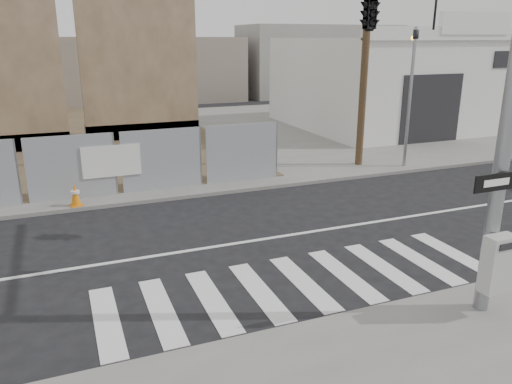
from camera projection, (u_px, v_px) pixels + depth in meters
name	position (u px, v px, depth m)	size (l,w,h in m)	color
ground	(259.00, 240.00, 12.69)	(100.00, 100.00, 0.00)	black
sidewalk_far	(155.00, 139.00, 25.10)	(50.00, 20.00, 0.12)	slate
signal_pole	(408.00, 45.00, 10.34)	(0.96, 5.87, 7.00)	gray
far_signal_pole	(412.00, 78.00, 18.57)	(0.16, 0.20, 5.60)	gray
concrete_wall_right	(140.00, 71.00, 24.01)	(5.50, 1.30, 8.00)	brown
auto_shop	(401.00, 82.00, 28.40)	(12.00, 10.20, 5.95)	silver
utility_pole_right	(367.00, 30.00, 18.33)	(1.60, 0.28, 10.00)	#503D25
traffic_cone_c	(75.00, 195.00, 14.82)	(0.41, 0.41, 0.67)	orange
traffic_cone_d	(107.00, 183.00, 16.12)	(0.37, 0.37, 0.63)	#FC370D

